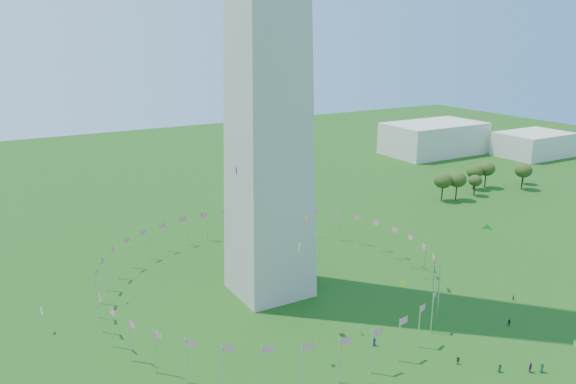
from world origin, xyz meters
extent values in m
cylinder|color=silver|center=(40.00, 50.00, 4.50)|extent=(0.24, 0.24, 9.00)
cylinder|color=silver|center=(39.39, 56.95, 4.50)|extent=(0.24, 0.24, 9.00)
cylinder|color=silver|center=(37.59, 63.68, 4.50)|extent=(0.24, 0.24, 9.00)
cylinder|color=silver|center=(34.64, 70.00, 4.50)|extent=(0.24, 0.24, 9.00)
cylinder|color=silver|center=(30.64, 75.71, 4.50)|extent=(0.24, 0.24, 9.00)
cylinder|color=silver|center=(25.71, 80.64, 4.50)|extent=(0.24, 0.24, 9.00)
cylinder|color=silver|center=(20.00, 84.64, 4.50)|extent=(0.24, 0.24, 9.00)
cylinder|color=silver|center=(13.68, 87.59, 4.50)|extent=(0.24, 0.24, 9.00)
cylinder|color=silver|center=(6.95, 89.39, 4.50)|extent=(0.24, 0.24, 9.00)
cylinder|color=silver|center=(0.00, 90.00, 4.50)|extent=(0.24, 0.24, 9.00)
cylinder|color=silver|center=(-6.95, 89.39, 4.50)|extent=(0.24, 0.24, 9.00)
cylinder|color=silver|center=(-13.68, 87.59, 4.50)|extent=(0.24, 0.24, 9.00)
cylinder|color=silver|center=(-20.00, 84.64, 4.50)|extent=(0.24, 0.24, 9.00)
cylinder|color=silver|center=(-25.71, 80.64, 4.50)|extent=(0.24, 0.24, 9.00)
cylinder|color=silver|center=(-30.64, 75.71, 4.50)|extent=(0.24, 0.24, 9.00)
cylinder|color=silver|center=(-34.64, 70.00, 4.50)|extent=(0.24, 0.24, 9.00)
cylinder|color=silver|center=(-37.59, 63.68, 4.50)|extent=(0.24, 0.24, 9.00)
cylinder|color=silver|center=(-39.39, 56.95, 4.50)|extent=(0.24, 0.24, 9.00)
cylinder|color=silver|center=(-40.00, 50.00, 4.50)|extent=(0.24, 0.24, 9.00)
cylinder|color=silver|center=(-39.39, 43.05, 4.50)|extent=(0.24, 0.24, 9.00)
cylinder|color=silver|center=(-37.59, 36.32, 4.50)|extent=(0.24, 0.24, 9.00)
cylinder|color=silver|center=(-34.64, 30.00, 4.50)|extent=(0.24, 0.24, 9.00)
cylinder|color=silver|center=(-30.64, 24.29, 4.50)|extent=(0.24, 0.24, 9.00)
cylinder|color=silver|center=(-25.71, 19.36, 4.50)|extent=(0.24, 0.24, 9.00)
cylinder|color=silver|center=(-20.00, 15.36, 4.50)|extent=(0.24, 0.24, 9.00)
cylinder|color=silver|center=(-13.68, 12.41, 4.50)|extent=(0.24, 0.24, 9.00)
cylinder|color=silver|center=(-6.95, 10.61, 4.50)|extent=(0.24, 0.24, 9.00)
cylinder|color=silver|center=(0.00, 10.00, 4.50)|extent=(0.24, 0.24, 9.00)
cylinder|color=silver|center=(6.95, 10.61, 4.50)|extent=(0.24, 0.24, 9.00)
cylinder|color=silver|center=(13.68, 12.41, 4.50)|extent=(0.24, 0.24, 9.00)
cylinder|color=silver|center=(20.00, 15.36, 4.50)|extent=(0.24, 0.24, 9.00)
cylinder|color=silver|center=(25.71, 19.36, 4.50)|extent=(0.24, 0.24, 9.00)
cylinder|color=silver|center=(30.64, 24.29, 4.50)|extent=(0.24, 0.24, 9.00)
cylinder|color=silver|center=(34.64, 30.00, 4.50)|extent=(0.24, 0.24, 9.00)
cylinder|color=silver|center=(37.59, 36.32, 4.50)|extent=(0.24, 0.24, 9.00)
cylinder|color=silver|center=(39.39, 43.05, 4.50)|extent=(0.24, 0.24, 9.00)
cube|color=beige|center=(150.00, 150.00, 8.00)|extent=(50.00, 30.00, 16.00)
cube|color=beige|center=(190.00, 120.00, 6.00)|extent=(35.00, 25.00, 12.00)
imported|color=#20234C|center=(6.43, 17.26, 0.94)|extent=(1.09, 0.93, 1.88)
imported|color=#5B1615|center=(16.15, 4.08, 0.84)|extent=(0.90, 1.13, 1.67)
imported|color=#17391F|center=(20.93, -1.70, 0.84)|extent=(0.83, 0.58, 1.68)
imported|color=#361849|center=(25.80, -4.58, 1.00)|extent=(1.31, 0.99, 1.99)
imported|color=#5A141A|center=(47.37, 16.56, 0.72)|extent=(0.59, 0.46, 1.45)
imported|color=#1B1E40|center=(42.88, 38.00, 0.82)|extent=(0.92, 0.97, 1.64)
imported|color=#1A4326|center=(27.66, -5.67, 0.96)|extent=(1.10, 1.14, 1.93)
imported|color=black|center=(36.62, 8.96, 0.78)|extent=(0.96, 0.96, 1.57)
plane|color=green|center=(36.59, 17.25, 19.97)|extent=(1.90, 2.91, 2.42)
plane|color=#CC2699|center=(-17.86, 28.58, 36.99)|extent=(0.12, 1.74, 1.75)
plane|color=#CC2699|center=(-39.04, 67.49, 19.77)|extent=(0.16, 1.62, 1.62)
plane|color=yellow|center=(-2.06, 43.97, 20.21)|extent=(1.13, 0.34, 1.18)
plane|color=orange|center=(-1.76, 30.59, 24.63)|extent=(1.61, 0.91, 1.80)
plane|color=white|center=(34.62, 48.29, 39.40)|extent=(0.46, 0.97, 1.07)
plane|color=green|center=(26.90, -11.72, 9.17)|extent=(0.61, 1.66, 1.67)
plane|color=yellow|center=(21.53, 26.33, 6.54)|extent=(0.17, 1.57, 1.57)
plane|color=green|center=(-3.39, 30.42, 18.76)|extent=(1.77, 1.26, 2.09)
plane|color=white|center=(-50.66, 56.36, 5.00)|extent=(0.28, 1.73, 1.71)
ellipsoid|color=#39501A|center=(91.57, 84.53, 5.28)|extent=(6.76, 6.76, 10.57)
ellipsoid|color=#39501A|center=(97.05, 82.75, 5.36)|extent=(6.85, 6.85, 10.71)
ellipsoid|color=#39501A|center=(107.64, 83.47, 4.04)|extent=(5.17, 5.17, 8.08)
ellipsoid|color=#39501A|center=(114.14, 89.81, 4.91)|extent=(6.28, 6.28, 9.81)
ellipsoid|color=#39501A|center=(120.30, 89.41, 5.32)|extent=(6.82, 6.82, 10.65)
ellipsoid|color=#39501A|center=(131.21, 80.35, 5.22)|extent=(6.68, 6.68, 10.44)
ellipsoid|color=#39501A|center=(138.73, 85.72, 4.27)|extent=(5.46, 5.46, 8.53)
camera|label=1|loc=(-58.79, -61.10, 61.06)|focal=35.00mm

